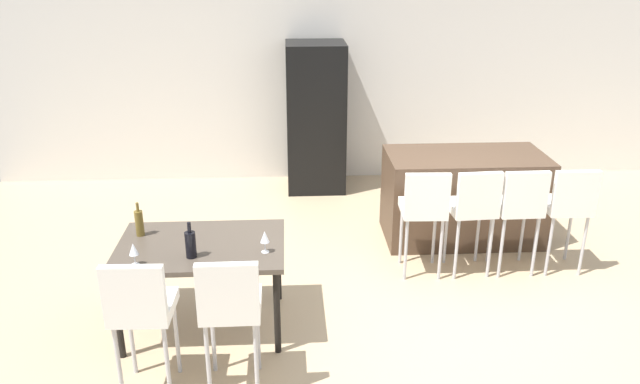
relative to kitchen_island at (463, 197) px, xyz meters
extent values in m
plane|color=tan|center=(-0.64, -1.18, -0.46)|extent=(10.00, 10.00, 0.00)
cube|color=silver|center=(-0.64, 2.01, 0.99)|extent=(10.00, 0.12, 2.90)
cube|color=#4C3828|center=(0.00, 0.00, 0.00)|extent=(1.62, 0.82, 0.92)
cube|color=white|center=(-0.60, -0.73, 0.19)|extent=(0.42, 0.42, 0.08)
cube|color=white|center=(-0.60, -0.90, 0.41)|extent=(0.40, 0.08, 0.36)
cylinder|color=#B2B2B7|center=(-0.75, -0.56, -0.16)|extent=(0.03, 0.03, 0.61)
cylinder|color=#B2B2B7|center=(-0.43, -0.58, -0.16)|extent=(0.03, 0.03, 0.61)
cylinder|color=#B2B2B7|center=(-0.76, -0.88, -0.16)|extent=(0.03, 0.03, 0.61)
cylinder|color=#B2B2B7|center=(-0.44, -0.90, -0.16)|extent=(0.03, 0.03, 0.61)
cube|color=white|center=(-0.15, -0.73, 0.19)|extent=(0.42, 0.42, 0.08)
cube|color=white|center=(-0.14, -0.90, 0.41)|extent=(0.40, 0.08, 0.36)
cylinder|color=#B2B2B7|center=(-0.32, -0.58, -0.16)|extent=(0.03, 0.03, 0.61)
cylinder|color=#B2B2B7|center=(0.00, -0.56, -0.16)|extent=(0.03, 0.03, 0.61)
cylinder|color=#B2B2B7|center=(-0.30, -0.90, -0.16)|extent=(0.03, 0.03, 0.61)
cylinder|color=#B2B2B7|center=(0.02, -0.88, -0.16)|extent=(0.03, 0.03, 0.61)
cube|color=white|center=(0.28, -0.73, 0.19)|extent=(0.41, 0.41, 0.08)
cube|color=white|center=(0.29, -0.90, 0.41)|extent=(0.40, 0.07, 0.36)
cylinder|color=#B2B2B7|center=(0.12, -0.57, -0.16)|extent=(0.03, 0.03, 0.61)
cylinder|color=#B2B2B7|center=(0.44, -0.57, -0.16)|extent=(0.03, 0.03, 0.61)
cylinder|color=#B2B2B7|center=(0.13, -0.89, -0.16)|extent=(0.03, 0.03, 0.61)
cylinder|color=#B2B2B7|center=(0.45, -0.89, -0.16)|extent=(0.03, 0.03, 0.61)
cube|color=white|center=(0.74, -0.73, 0.19)|extent=(0.41, 0.41, 0.08)
cube|color=white|center=(0.74, -0.90, 0.41)|extent=(0.40, 0.07, 0.36)
cylinder|color=#B2B2B7|center=(0.59, -0.57, -0.16)|extent=(0.03, 0.03, 0.61)
cylinder|color=#B2B2B7|center=(0.90, -0.57, -0.16)|extent=(0.03, 0.03, 0.61)
cylinder|color=#B2B2B7|center=(0.58, -0.89, -0.16)|extent=(0.03, 0.03, 0.61)
cylinder|color=#B2B2B7|center=(0.90, -0.89, -0.16)|extent=(0.03, 0.03, 0.61)
cube|color=#4C4238|center=(-2.52, -1.55, 0.26)|extent=(1.29, 0.88, 0.04)
cylinder|color=black|center=(-3.10, -1.16, -0.11)|extent=(0.05, 0.05, 0.70)
cylinder|color=black|center=(-1.93, -1.16, -0.11)|extent=(0.05, 0.05, 0.70)
cylinder|color=black|center=(-3.10, -1.93, -0.11)|extent=(0.05, 0.05, 0.70)
cylinder|color=black|center=(-1.93, -1.93, -0.11)|extent=(0.05, 0.05, 0.70)
cube|color=white|center=(-2.81, -2.29, 0.19)|extent=(0.41, 0.41, 0.08)
cube|color=white|center=(-2.81, -2.46, 0.41)|extent=(0.40, 0.07, 0.36)
cylinder|color=#B2B2B7|center=(-2.96, -2.12, -0.16)|extent=(0.03, 0.03, 0.61)
cylinder|color=#B2B2B7|center=(-2.64, -2.13, -0.16)|extent=(0.03, 0.03, 0.61)
cylinder|color=#B2B2B7|center=(-2.97, -2.44, -0.16)|extent=(0.03, 0.03, 0.61)
cylinder|color=#B2B2B7|center=(-2.65, -2.45, -0.16)|extent=(0.03, 0.03, 0.61)
cube|color=white|center=(-2.23, -2.29, 0.19)|extent=(0.40, 0.40, 0.08)
cube|color=white|center=(-2.22, -2.46, 0.41)|extent=(0.40, 0.06, 0.36)
cylinder|color=#B2B2B7|center=(-2.39, -2.13, -0.16)|extent=(0.03, 0.03, 0.61)
cylinder|color=#B2B2B7|center=(-2.07, -2.13, -0.16)|extent=(0.03, 0.03, 0.61)
cylinder|color=#B2B2B7|center=(-2.38, -2.45, -0.16)|extent=(0.03, 0.03, 0.61)
cylinder|color=#B2B2B7|center=(-2.06, -2.45, -0.16)|extent=(0.03, 0.03, 0.61)
cylinder|color=brown|center=(-3.02, -1.36, 0.38)|extent=(0.07, 0.07, 0.21)
cylinder|color=brown|center=(-3.02, -1.36, 0.53)|extent=(0.02, 0.02, 0.07)
cylinder|color=black|center=(-2.56, -1.76, 0.38)|extent=(0.08, 0.08, 0.20)
cylinder|color=black|center=(-2.56, -1.76, 0.52)|extent=(0.03, 0.03, 0.08)
cylinder|color=silver|center=(-2.95, -1.86, 0.28)|extent=(0.06, 0.06, 0.00)
cylinder|color=silver|center=(-2.95, -1.86, 0.32)|extent=(0.01, 0.01, 0.08)
cone|color=silver|center=(-2.95, -1.86, 0.41)|extent=(0.07, 0.07, 0.09)
cylinder|color=silver|center=(-2.01, -1.71, 0.28)|extent=(0.06, 0.06, 0.00)
cylinder|color=silver|center=(-2.01, -1.71, 0.32)|extent=(0.01, 0.01, 0.08)
cone|color=silver|center=(-2.01, -1.71, 0.41)|extent=(0.07, 0.07, 0.09)
cube|color=black|center=(-1.47, 1.57, 0.46)|extent=(0.72, 0.68, 1.84)
camera|label=1|loc=(-1.82, -5.86, 2.41)|focal=34.44mm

